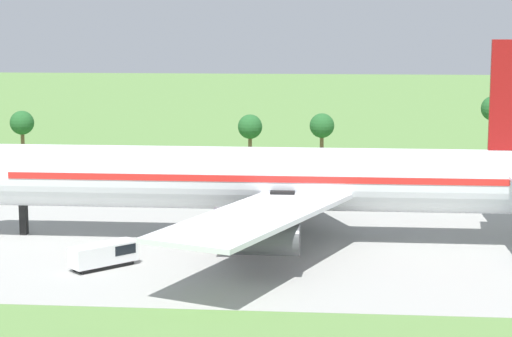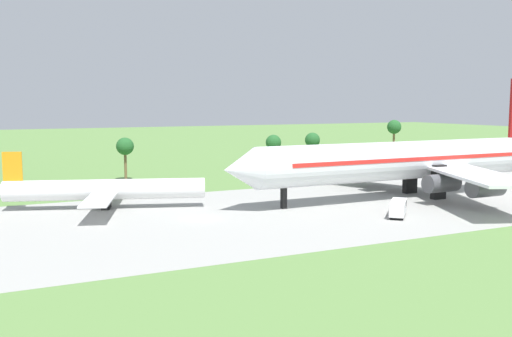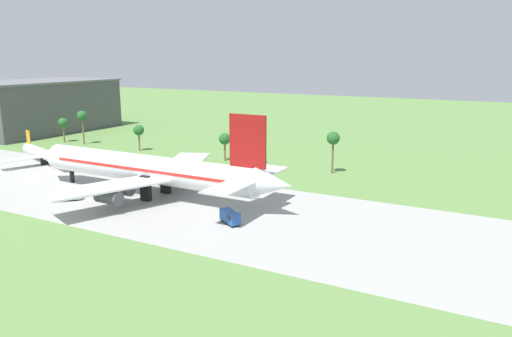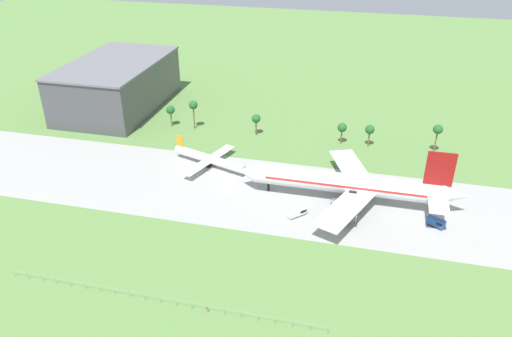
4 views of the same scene
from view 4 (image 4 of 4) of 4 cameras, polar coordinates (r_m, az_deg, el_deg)
ground_plane at (r=166.48m, az=-3.38°, el=-2.27°), size 600.00×600.00×0.00m
taxiway_strip at (r=166.47m, az=-3.38°, el=-2.26°), size 320.00×44.00×0.02m
jet_airliner at (r=158.97m, az=10.71°, el=-1.74°), size 71.30×52.57×20.40m
regional_aircraft at (r=179.09m, az=-5.38°, el=1.09°), size 29.16×26.54×8.81m
baggage_tug at (r=156.30m, az=19.92°, el=-5.83°), size 5.53×4.42×2.61m
catering_van at (r=152.32m, az=4.78°, el=-5.02°), size 5.80×5.90×2.25m
perimeter_fence at (r=124.62m, az=-10.93°, el=-14.40°), size 80.10×0.10×2.10m
no_stopping_sign at (r=121.06m, az=-5.61°, el=-15.74°), size 0.44×0.08×1.68m
terminal_building at (r=236.34m, az=-15.57°, el=9.21°), size 36.72×61.20×21.44m
palm_tree_row at (r=197.86m, az=4.02°, el=5.54°), size 109.57×3.60×12.28m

